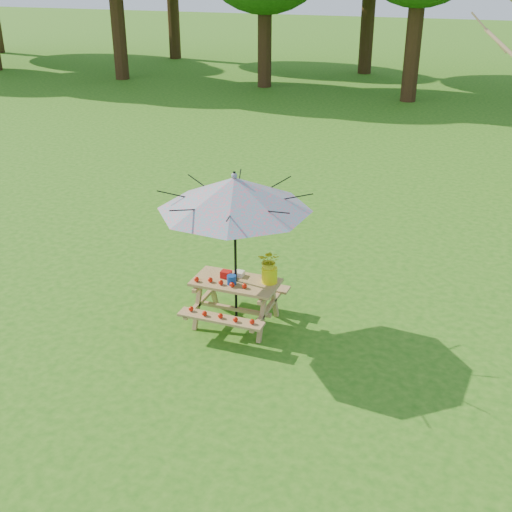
% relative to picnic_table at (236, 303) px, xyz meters
% --- Properties ---
extents(picnic_table, '(1.20, 1.32, 0.67)m').
position_rel_picnic_table_xyz_m(picnic_table, '(0.00, 0.00, 0.00)').
color(picnic_table, '#946643').
rests_on(picnic_table, ground).
extents(patio_umbrella, '(2.59, 2.59, 2.25)m').
position_rel_picnic_table_xyz_m(patio_umbrella, '(0.00, 0.00, 1.62)').
color(patio_umbrella, black).
rests_on(patio_umbrella, ground).
extents(produce_bins, '(0.29, 0.40, 0.13)m').
position_rel_picnic_table_xyz_m(produce_bins, '(-0.07, 0.01, 0.40)').
color(produce_bins, red).
rests_on(produce_bins, picnic_table).
extents(tomatoes_row, '(0.77, 0.13, 0.07)m').
position_rel_picnic_table_xyz_m(tomatoes_row, '(-0.15, -0.18, 0.38)').
color(tomatoes_row, red).
rests_on(tomatoes_row, picnic_table).
extents(flower_bucket, '(0.33, 0.30, 0.49)m').
position_rel_picnic_table_xyz_m(flower_bucket, '(0.45, 0.13, 0.60)').
color(flower_bucket, yellow).
rests_on(flower_bucket, picnic_table).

